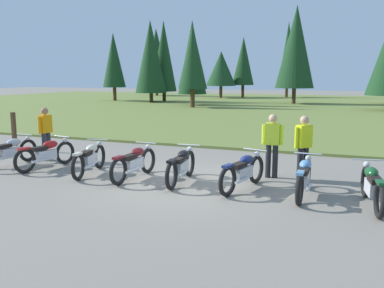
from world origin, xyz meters
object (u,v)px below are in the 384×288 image
at_px(motorcycle_navy, 243,171).
at_px(trail_marker_post, 14,131).
at_px(rider_in_hivis_vest, 46,131).
at_px(motorcycle_cream, 90,158).
at_px(motorcycle_british_green, 372,186).
at_px(motorcycle_sky_blue, 304,177).
at_px(motorcycle_red, 46,154).
at_px(rider_near_row_end, 272,142).
at_px(motorcycle_black, 181,165).
at_px(rider_checking_bike, 303,145).
at_px(motorcycle_maroon, 134,162).
at_px(motorcycle_silver, 10,151).

relative_size(motorcycle_navy, trail_marker_post, 1.51).
bearing_deg(rider_in_hivis_vest, motorcycle_cream, -24.11).
distance_m(motorcycle_navy, motorcycle_british_green, 2.78).
relative_size(motorcycle_cream, trail_marker_post, 1.52).
distance_m(motorcycle_cream, motorcycle_sky_blue, 5.65).
height_order(motorcycle_cream, trail_marker_post, trail_marker_post).
xyz_separation_m(motorcycle_red, motorcycle_cream, (1.57, -0.12, 0.00)).
xyz_separation_m(motorcycle_cream, rider_near_row_end, (4.67, 1.41, 0.51)).
xyz_separation_m(motorcycle_sky_blue, rider_in_hivis_vest, (-8.02, 1.08, 0.51)).
bearing_deg(motorcycle_black, motorcycle_cream, -178.13).
xyz_separation_m(motorcycle_sky_blue, rider_near_row_end, (-0.98, 1.43, 0.51)).
height_order(motorcycle_sky_blue, rider_checking_bike, rider_checking_bike).
xyz_separation_m(motorcycle_cream, rider_checking_bike, (5.47, 1.28, 0.51)).
relative_size(motorcycle_maroon, motorcycle_sky_blue, 1.00).
bearing_deg(rider_near_row_end, motorcycle_silver, -169.52).
bearing_deg(motorcycle_navy, rider_near_row_end, 73.24).
relative_size(rider_checking_bike, trail_marker_post, 1.22).
distance_m(motorcycle_silver, motorcycle_maroon, 4.21).
bearing_deg(rider_near_row_end, motorcycle_navy, -106.76).
xyz_separation_m(motorcycle_silver, rider_near_row_end, (7.49, 1.39, 0.51)).
bearing_deg(motorcycle_red, motorcycle_silver, -175.45).
bearing_deg(motorcycle_black, rider_near_row_end, 33.38).
relative_size(motorcycle_cream, rider_checking_bike, 1.24).
bearing_deg(motorcycle_sky_blue, motorcycle_red, 178.86).
bearing_deg(motorcycle_navy, motorcycle_maroon, -179.11).
xyz_separation_m(rider_near_row_end, trail_marker_post, (-9.33, 0.65, -0.26)).
relative_size(motorcycle_red, motorcycle_maroon, 0.99).
relative_size(motorcycle_black, motorcycle_british_green, 1.00).
bearing_deg(motorcycle_cream, rider_checking_bike, 13.13).
height_order(motorcycle_british_green, trail_marker_post, trail_marker_post).
xyz_separation_m(motorcycle_silver, motorcycle_maroon, (4.21, -0.03, 0.00)).
bearing_deg(motorcycle_british_green, motorcycle_black, 175.27).
xyz_separation_m(motorcycle_sky_blue, trail_marker_post, (-10.31, 2.08, 0.25)).
bearing_deg(motorcycle_maroon, motorcycle_navy, 0.89).
bearing_deg(motorcycle_red, motorcycle_navy, -0.82).
bearing_deg(motorcycle_navy, motorcycle_black, 178.23).
xyz_separation_m(motorcycle_silver, motorcycle_navy, (7.08, 0.02, 0.00)).
bearing_deg(rider_in_hivis_vest, rider_checking_bike, 1.58).
bearing_deg(motorcycle_maroon, motorcycle_black, 4.18).
bearing_deg(rider_checking_bike, motorcycle_silver, -171.40).
bearing_deg(motorcycle_maroon, rider_in_hivis_vest, 164.13).
xyz_separation_m(motorcycle_red, trail_marker_post, (-3.09, 1.94, 0.25)).
bearing_deg(rider_checking_bike, rider_in_hivis_vest, -178.42).
bearing_deg(rider_in_hivis_vest, motorcycle_sky_blue, -7.69).
xyz_separation_m(motorcycle_black, rider_checking_bike, (2.81, 1.19, 0.51)).
bearing_deg(motorcycle_navy, motorcycle_sky_blue, -2.47).
distance_m(motorcycle_cream, motorcycle_british_green, 7.02).
height_order(motorcycle_maroon, rider_checking_bike, rider_checking_bike).
relative_size(motorcycle_black, rider_near_row_end, 1.26).
xyz_separation_m(motorcycle_maroon, rider_in_hivis_vest, (-3.75, 1.07, 0.51)).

